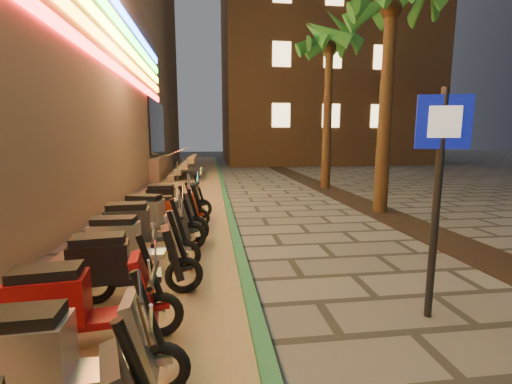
{
  "coord_description": "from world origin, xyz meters",
  "views": [
    {
      "loc": [
        -1.38,
        -2.49,
        2.16
      ],
      "look_at": [
        -0.58,
        3.66,
        1.2
      ],
      "focal_mm": 24.0,
      "sensor_mm": 36.0,
      "label": 1
    }
  ],
  "objects": [
    {
      "name": "parking_strip",
      "position": [
        -2.6,
        10.0,
        0.01
      ],
      "size": [
        3.4,
        60.0,
        0.01
      ],
      "primitive_type": "cube",
      "color": "#8C7251",
      "rests_on": "ground"
    },
    {
      "name": "scooter_12",
      "position": [
        -2.49,
        6.88,
        0.53
      ],
      "size": [
        1.74,
        0.61,
        1.23
      ],
      "rotation": [
        0.0,
        0.0,
        -0.04
      ],
      "color": "black",
      "rests_on": "ground"
    },
    {
      "name": "pedestrian_sign",
      "position": [
        1.22,
        1.13,
        1.77
      ],
      "size": [
        0.59,
        0.17,
        2.73
      ],
      "rotation": [
        0.0,
        0.0,
        -0.23
      ],
      "color": "black",
      "rests_on": "ground"
    },
    {
      "name": "palm_d",
      "position": [
        3.6,
        12.0,
        5.94
      ],
      "size": [
        2.97,
        3.02,
        7.16
      ],
      "color": "#472D19",
      "rests_on": "ground"
    },
    {
      "name": "scooter_6",
      "position": [
        -2.77,
        0.99,
        0.51
      ],
      "size": [
        1.69,
        0.65,
        1.18
      ],
      "rotation": [
        0.0,
        0.0,
        0.12
      ],
      "color": "black",
      "rests_on": "ground"
    },
    {
      "name": "green_curb",
      "position": [
        -0.9,
        10.0,
        0.05
      ],
      "size": [
        0.18,
        60.0,
        0.1
      ],
      "primitive_type": "cube",
      "color": "#24603C",
      "rests_on": "ground"
    },
    {
      "name": "scooter_11",
      "position": [
        -2.4,
        5.81,
        0.46
      ],
      "size": [
        1.5,
        0.53,
        1.06
      ],
      "rotation": [
        0.0,
        0.0,
        0.06
      ],
      "color": "black",
      "rests_on": "ground"
    },
    {
      "name": "planting_strip",
      "position": [
        3.6,
        5.0,
        0.01
      ],
      "size": [
        1.2,
        40.0,
        0.02
      ],
      "primitive_type": "cube",
      "color": "black",
      "rests_on": "ground"
    },
    {
      "name": "apartment_block",
      "position": [
        9.0,
        32.0,
        12.5
      ],
      "size": [
        18.0,
        16.06,
        25.0
      ],
      "color": "brown",
      "rests_on": "ground"
    },
    {
      "name": "scooter_5",
      "position": [
        -2.61,
        0.13,
        0.5
      ],
      "size": [
        1.62,
        0.57,
        1.14
      ],
      "rotation": [
        0.0,
        0.0,
        0.06
      ],
      "color": "black",
      "rests_on": "ground"
    },
    {
      "name": "scooter_10",
      "position": [
        -2.57,
        4.86,
        0.56
      ],
      "size": [
        1.81,
        0.93,
        1.28
      ],
      "rotation": [
        0.0,
        0.0,
        -0.28
      ],
      "color": "black",
      "rests_on": "ground"
    },
    {
      "name": "scooter_9",
      "position": [
        -2.67,
        3.95,
        0.57
      ],
      "size": [
        1.85,
        0.71,
        1.3
      ],
      "rotation": [
        0.0,
        0.0,
        0.12
      ],
      "color": "black",
      "rests_on": "ground"
    },
    {
      "name": "palm_c",
      "position": [
        3.6,
        7.0,
        5.73
      ],
      "size": [
        2.97,
        3.02,
        6.91
      ],
      "color": "#472D19",
      "rests_on": "ground"
    },
    {
      "name": "scooter_8",
      "position": [
        -2.68,
        3.04,
        0.53
      ],
      "size": [
        1.72,
        0.61,
        1.22
      ],
      "rotation": [
        0.0,
        0.0,
        -0.02
      ],
      "color": "black",
      "rests_on": "ground"
    },
    {
      "name": "scooter_7",
      "position": [
        -2.6,
        2.05,
        0.52
      ],
      "size": [
        1.72,
        0.7,
        1.21
      ],
      "rotation": [
        0.0,
        0.0,
        0.15
      ],
      "color": "black",
      "rests_on": "ground"
    }
  ]
}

